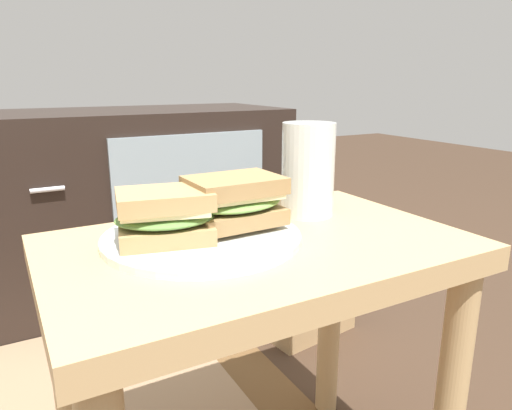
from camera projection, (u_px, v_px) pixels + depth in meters
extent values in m
cube|color=tan|center=(258.00, 252.00, 0.64)|extent=(0.56, 0.36, 0.04)
cylinder|color=tan|center=(451.00, 400.00, 0.70)|extent=(0.04, 0.04, 0.43)
cylinder|color=tan|center=(70.00, 394.00, 0.71)|extent=(0.04, 0.04, 0.43)
cylinder|color=tan|center=(330.00, 317.00, 0.94)|extent=(0.04, 0.04, 0.43)
cube|color=black|center=(132.00, 201.00, 1.52)|extent=(0.96, 0.44, 0.58)
cube|color=#8C9EA8|center=(193.00, 209.00, 1.38)|extent=(0.46, 0.01, 0.44)
cylinder|color=silver|center=(47.00, 190.00, 1.17)|extent=(0.08, 0.01, 0.01)
cylinder|color=silver|center=(57.00, 272.00, 1.23)|extent=(0.08, 0.01, 0.01)
cylinder|color=silver|center=(202.00, 237.00, 0.64)|extent=(0.27, 0.27, 0.01)
cube|color=tan|center=(166.00, 232.00, 0.61)|extent=(0.13, 0.11, 0.02)
ellipsoid|color=#608C42|center=(165.00, 218.00, 0.60)|extent=(0.14, 0.12, 0.02)
cube|color=beige|center=(165.00, 210.00, 0.60)|extent=(0.12, 0.11, 0.01)
cube|color=tan|center=(164.00, 199.00, 0.59)|extent=(0.13, 0.11, 0.02)
cube|color=#9E7A4C|center=(235.00, 216.00, 0.65)|extent=(0.13, 0.10, 0.02)
ellipsoid|color=#729E4C|center=(234.00, 202.00, 0.65)|extent=(0.14, 0.10, 0.02)
cube|color=beige|center=(234.00, 195.00, 0.65)|extent=(0.12, 0.09, 0.01)
cube|color=#9E7A4C|center=(234.00, 185.00, 0.64)|extent=(0.13, 0.09, 0.02)
cylinder|color=silver|center=(308.00, 170.00, 0.74)|extent=(0.08, 0.08, 0.15)
cylinder|color=#C67219|center=(308.00, 180.00, 0.75)|extent=(0.08, 0.08, 0.11)
cylinder|color=white|center=(309.00, 142.00, 0.73)|extent=(0.08, 0.08, 0.01)
cube|color=tan|center=(309.00, 282.00, 1.26)|extent=(0.25, 0.16, 0.29)
cube|color=#987950|center=(311.00, 226.00, 1.22)|extent=(0.24, 0.14, 0.03)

